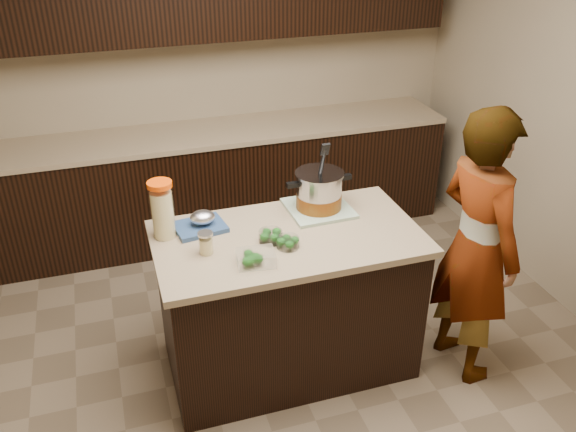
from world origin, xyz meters
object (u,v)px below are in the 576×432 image
at_px(island, 288,301).
at_px(person, 476,247).
at_px(lemonade_pitcher, 163,212).
at_px(stock_pot, 319,193).

bearing_deg(island, person, -17.24).
distance_m(lemonade_pitcher, person, 1.73).
distance_m(island, stock_pot, 0.66).
bearing_deg(person, stock_pot, 47.18).
distance_m(island, person, 1.11).
relative_size(island, stock_pot, 3.66).
relative_size(island, person, 0.89).
bearing_deg(stock_pot, lemonade_pitcher, -179.18).
bearing_deg(lemonade_pitcher, person, -17.16).
bearing_deg(stock_pot, person, -36.95).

